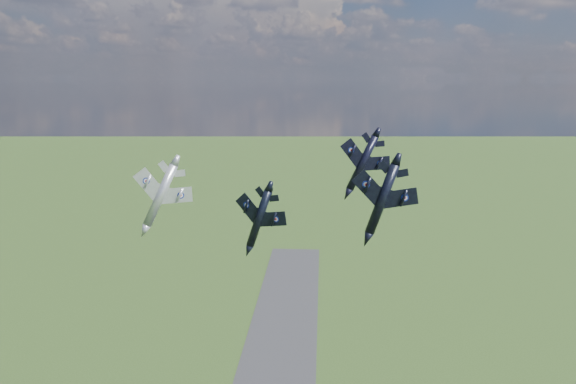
# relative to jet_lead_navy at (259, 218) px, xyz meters

# --- Properties ---
(jet_lead_navy) EXTENTS (13.09, 15.13, 5.56)m
(jet_lead_navy) POSITION_rel_jet_lead_navy_xyz_m (0.00, 0.00, 0.00)
(jet_lead_navy) COLOR black
(jet_right_navy) EXTENTS (10.12, 13.45, 5.64)m
(jet_right_navy) POSITION_rel_jet_lead_navy_xyz_m (17.25, -8.49, 5.02)
(jet_right_navy) COLOR black
(jet_high_navy) EXTENTS (12.52, 15.98, 7.27)m
(jet_high_navy) POSITION_rel_jet_lead_navy_xyz_m (16.77, 22.72, 5.16)
(jet_high_navy) COLOR black
(jet_left_silver) EXTENTS (15.52, 18.32, 7.83)m
(jet_left_silver) POSITION_rel_jet_lead_navy_xyz_m (-18.28, 11.47, 0.93)
(jet_left_silver) COLOR #A1A5AC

